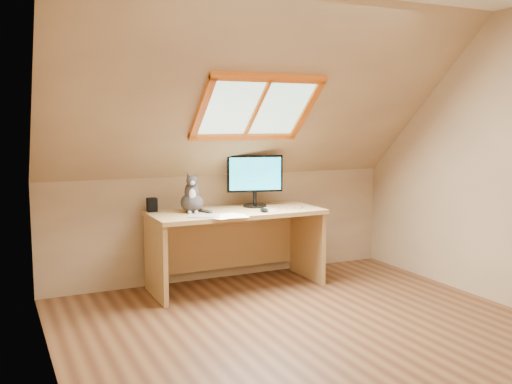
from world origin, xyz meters
TOP-DOWN VIEW (x-y plane):
  - ground at (0.00, 0.00)m, footprint 3.50×3.50m
  - room_shell at (0.00, -0.09)m, footprint 3.52×3.52m
  - desk at (-0.04, 1.45)m, footprint 1.56×0.68m
  - monitor at (0.20, 1.50)m, footprint 0.52×0.22m
  - cat at (-0.44, 1.44)m, footprint 0.25×0.28m
  - desk_speaker at (-0.75, 1.63)m, footprint 0.09×0.09m
  - graphics_tablet at (-0.42, 1.17)m, footprint 0.32×0.28m
  - mouse at (0.14, 1.18)m, footprint 0.07×0.12m
  - papers at (-0.18, 1.12)m, footprint 0.35×0.30m
  - cables at (0.37, 1.26)m, footprint 0.51×0.26m

SIDE VIEW (x-z plane):
  - ground at x=0.00m, z-range 0.00..0.00m
  - desk at x=-0.04m, z-range 0.14..0.85m
  - papers at x=-0.18m, z-range 0.71..0.72m
  - cables at x=0.37m, z-range 0.71..0.72m
  - graphics_tablet at x=-0.42m, z-range 0.71..0.72m
  - mouse at x=0.14m, z-range 0.71..0.75m
  - desk_speaker at x=-0.75m, z-range 0.71..0.83m
  - cat at x=-0.44m, z-range 0.66..1.02m
  - monitor at x=0.20m, z-range 0.75..1.23m
  - room_shell at x=0.00m, z-range 0.23..2.64m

